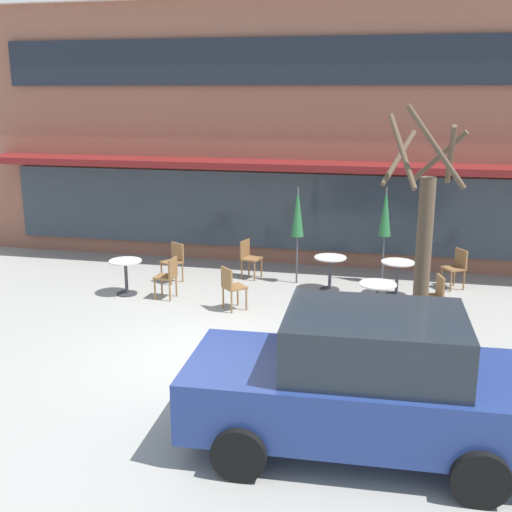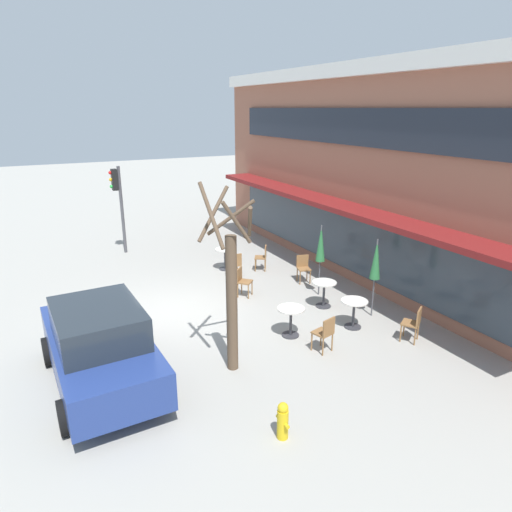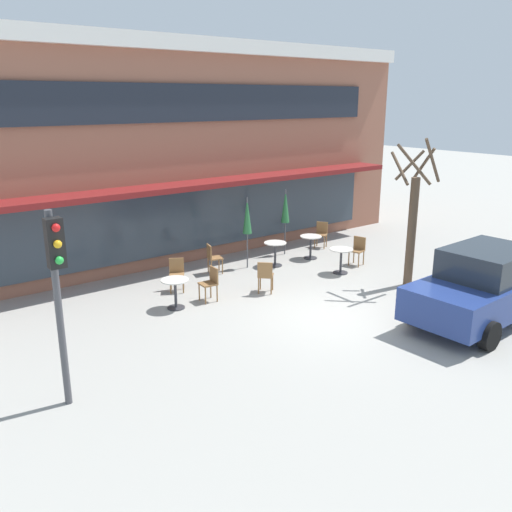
% 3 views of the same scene
% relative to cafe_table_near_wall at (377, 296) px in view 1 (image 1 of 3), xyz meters
% --- Properties ---
extents(ground_plane, '(80.00, 80.00, 0.00)m').
position_rel_cafe_table_near_wall_xyz_m(ground_plane, '(-2.58, -2.20, -0.52)').
color(ground_plane, '#9E9B93').
extents(building_facade, '(17.72, 9.10, 6.85)m').
position_rel_cafe_table_near_wall_xyz_m(building_facade, '(-2.58, 7.76, 2.91)').
color(building_facade, '#935B47').
rests_on(building_facade, ground).
extents(cafe_table_near_wall, '(0.70, 0.70, 0.76)m').
position_rel_cafe_table_near_wall_xyz_m(cafe_table_near_wall, '(0.00, 0.00, 0.00)').
color(cafe_table_near_wall, '#333338').
rests_on(cafe_table_near_wall, ground).
extents(cafe_table_streetside, '(0.70, 0.70, 0.76)m').
position_rel_cafe_table_near_wall_xyz_m(cafe_table_streetside, '(-5.33, 0.54, 0.00)').
color(cafe_table_streetside, '#333338').
rests_on(cafe_table_streetside, ground).
extents(cafe_table_by_tree, '(0.70, 0.70, 0.76)m').
position_rel_cafe_table_near_wall_xyz_m(cafe_table_by_tree, '(-1.08, 1.78, 0.00)').
color(cafe_table_by_tree, '#333338').
rests_on(cafe_table_by_tree, ground).
extents(cafe_table_mid_patio, '(0.70, 0.70, 0.76)m').
position_rel_cafe_table_near_wall_xyz_m(cafe_table_mid_patio, '(0.36, 1.70, 0.00)').
color(cafe_table_mid_patio, '#333338').
rests_on(cafe_table_mid_patio, ground).
extents(patio_umbrella_green_folded, '(0.28, 0.28, 2.20)m').
position_rel_cafe_table_near_wall_xyz_m(patio_umbrella_green_folded, '(-1.88, 2.16, 1.11)').
color(patio_umbrella_green_folded, '#4C4C51').
rests_on(patio_umbrella_green_folded, ground).
extents(patio_umbrella_cream_folded, '(0.28, 0.28, 2.20)m').
position_rel_cafe_table_near_wall_xyz_m(patio_umbrella_cream_folded, '(0.03, 2.61, 1.11)').
color(patio_umbrella_cream_folded, '#4C4C51').
rests_on(patio_umbrella_cream_folded, ground).
extents(cafe_chair_0, '(0.49, 0.49, 0.89)m').
position_rel_cafe_table_near_wall_xyz_m(cafe_chair_0, '(1.05, 0.29, 0.01)').
color(cafe_chair_0, olive).
rests_on(cafe_chair_0, ground).
extents(cafe_chair_1, '(0.55, 0.55, 0.89)m').
position_rel_cafe_table_near_wall_xyz_m(cafe_chair_1, '(-4.64, 1.68, 0.01)').
color(cafe_chair_1, olive).
rests_on(cafe_chair_1, ground).
extents(cafe_chair_2, '(0.57, 0.57, 0.89)m').
position_rel_cafe_table_near_wall_xyz_m(cafe_chair_2, '(-2.87, 0.04, 0.01)').
color(cafe_chair_2, olive).
rests_on(cafe_chair_2, ground).
extents(cafe_chair_3, '(0.55, 0.55, 0.89)m').
position_rel_cafe_table_near_wall_xyz_m(cafe_chair_3, '(1.63, 2.51, 0.01)').
color(cafe_chair_3, olive).
rests_on(cafe_chair_3, ground).
extents(cafe_chair_4, '(0.49, 0.49, 0.89)m').
position_rel_cafe_table_near_wall_xyz_m(cafe_chair_4, '(-3.04, 2.34, 0.01)').
color(cafe_chair_4, olive).
rests_on(cafe_chair_4, ground).
extents(cafe_chair_5, '(0.43, 0.43, 0.89)m').
position_rel_cafe_table_near_wall_xyz_m(cafe_chair_5, '(-4.34, 0.47, 0.01)').
color(cafe_chair_5, olive).
rests_on(cafe_chair_5, ground).
extents(parked_sedan, '(4.26, 2.14, 1.76)m').
position_rel_cafe_table_near_wall_xyz_m(parked_sedan, '(-0.02, -4.56, 0.36)').
color(parked_sedan, navy).
rests_on(parked_sedan, ground).
extents(street_tree, '(1.26, 1.34, 4.11)m').
position_rel_cafe_table_near_wall_xyz_m(street_tree, '(0.68, -1.92, 1.35)').
color(street_tree, brown).
rests_on(street_tree, ground).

